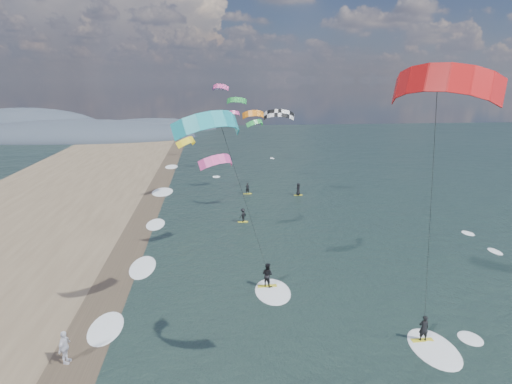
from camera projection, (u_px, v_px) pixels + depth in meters
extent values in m
plane|color=black|center=(300.00, 380.00, 22.17)|extent=(260.00, 260.00, 0.00)
cube|color=#382D23|center=(106.00, 298.00, 30.56)|extent=(3.00, 240.00, 0.00)
ellipsoid|color=#3D4756|center=(24.00, 134.00, 123.93)|extent=(48.00, 20.00, 15.00)
ellipsoid|color=#3D4756|center=(76.00, 138.00, 114.25)|extent=(64.00, 24.00, 10.00)
ellipsoid|color=#3D4756|center=(154.00, 129.00, 135.34)|extent=(40.00, 18.00, 7.00)
cube|color=gold|center=(422.00, 340.00, 25.50)|extent=(1.32, 0.40, 0.06)
imported|color=black|center=(424.00, 328.00, 25.29)|extent=(0.61, 0.42, 1.62)
ellipsoid|color=white|center=(434.00, 349.00, 24.77)|extent=(2.60, 4.20, 0.12)
cylinder|color=black|center=(430.00, 228.00, 20.33)|extent=(0.02, 0.02, 15.64)
cube|color=gold|center=(267.00, 286.00, 32.20)|extent=(1.45, 0.44, 0.07)
imported|color=black|center=(267.00, 275.00, 31.96)|extent=(1.13, 1.12, 1.84)
ellipsoid|color=white|center=(273.00, 291.00, 31.47)|extent=(2.60, 4.20, 0.12)
cylinder|color=black|center=(247.00, 207.00, 27.32)|extent=(0.02, 0.02, 13.68)
cube|color=gold|center=(243.00, 222.00, 46.88)|extent=(1.10, 0.35, 0.05)
imported|color=black|center=(243.00, 215.00, 46.68)|extent=(1.09, 1.09, 1.51)
cube|color=gold|center=(298.00, 195.00, 57.79)|extent=(1.10, 0.35, 0.05)
imported|color=black|center=(298.00, 189.00, 57.58)|extent=(0.74, 0.93, 1.65)
cube|color=gold|center=(247.00, 194.00, 58.54)|extent=(1.10, 0.35, 0.05)
imported|color=black|center=(247.00, 188.00, 58.34)|extent=(0.62, 0.48, 1.49)
ellipsoid|color=white|center=(111.00, 328.00, 26.83)|extent=(2.40, 5.40, 0.11)
ellipsoid|color=white|center=(135.00, 268.00, 35.49)|extent=(2.40, 5.40, 0.11)
ellipsoid|color=white|center=(152.00, 225.00, 46.07)|extent=(2.40, 5.40, 0.11)
ellipsoid|color=white|center=(165.00, 192.00, 59.54)|extent=(2.40, 5.40, 0.11)
ellipsoid|color=white|center=(175.00, 167.00, 76.85)|extent=(2.40, 5.40, 0.11)
imported|color=silver|center=(65.00, 347.00, 23.29)|extent=(0.66, 1.19, 1.93)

